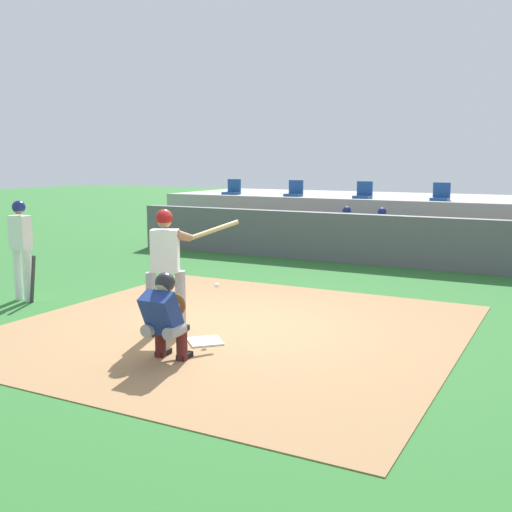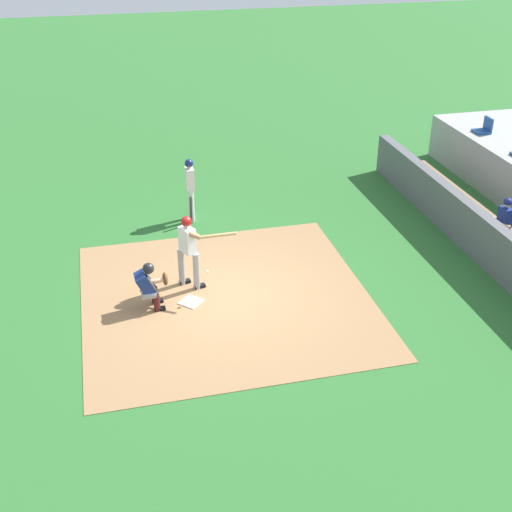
% 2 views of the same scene
% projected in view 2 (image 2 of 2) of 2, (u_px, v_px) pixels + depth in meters
% --- Properties ---
extents(ground_plane, '(80.00, 80.00, 0.00)m').
position_uv_depth(ground_plane, '(226.00, 298.00, 15.16)').
color(ground_plane, '#2D6B2D').
extents(dirt_infield, '(6.40, 6.40, 0.01)m').
position_uv_depth(dirt_infield, '(226.00, 298.00, 15.16)').
color(dirt_infield, '#9E754C').
rests_on(dirt_infield, ground).
extents(home_plate, '(0.62, 0.62, 0.02)m').
position_uv_depth(home_plate, '(191.00, 302.00, 14.98)').
color(home_plate, white).
rests_on(home_plate, dirt_infield).
extents(batter_at_plate, '(0.87, 1.26, 1.80)m').
position_uv_depth(batter_at_plate, '(189.00, 247.00, 15.10)').
color(batter_at_plate, '#99999E').
rests_on(batter_at_plate, ground).
extents(catcher_crouched, '(0.49, 1.63, 1.13)m').
position_uv_depth(catcher_crouched, '(150.00, 284.00, 14.53)').
color(catcher_crouched, gray).
rests_on(catcher_crouched, ground).
extents(on_deck_batter, '(0.58, 0.23, 1.79)m').
position_uv_depth(on_deck_batter, '(190.00, 186.00, 18.25)').
color(on_deck_batter, silver).
rests_on(on_deck_batter, ground).
extents(dugout_wall, '(13.00, 0.30, 1.20)m').
position_uv_depth(dugout_wall, '(488.00, 243.00, 16.21)').
color(dugout_wall, '#59595E').
rests_on(dugout_wall, ground).
extents(dugout_player_0, '(0.49, 0.70, 1.30)m').
position_uv_depth(dugout_player_0, '(500.00, 221.00, 17.12)').
color(dugout_player_0, '#939399').
rests_on(dugout_player_0, ground).
extents(stadium_seat_0, '(0.46, 0.46, 0.48)m').
position_uv_depth(stadium_seat_0, '(484.00, 128.00, 20.97)').
color(stadium_seat_0, '#1E478C').
rests_on(stadium_seat_0, stands_platform).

